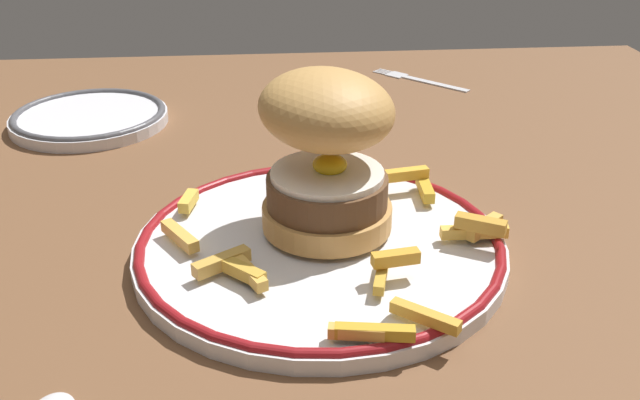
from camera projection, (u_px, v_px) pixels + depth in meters
ground_plane at (286, 254)px, 57.22cm from camera, size 111.25×109.32×4.00cm
dinner_plate at (320, 244)px, 53.08cm from camera, size 27.93×27.93×1.60cm
burger at (327, 148)px, 52.10cm from camera, size 14.55×14.46×12.21cm
fries_pile at (357, 236)px, 51.33cm from camera, size 26.13×23.94×2.25cm
side_plate at (90, 117)px, 78.01cm from camera, size 17.07×17.07×1.60cm
fork at (418, 79)px, 92.93cm from camera, size 11.06×11.25×0.36cm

